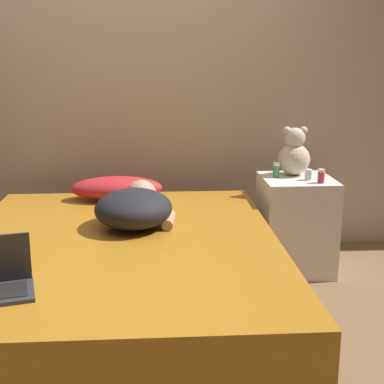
{
  "coord_description": "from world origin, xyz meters",
  "views": [
    {
      "loc": [
        0.2,
        -2.59,
        1.38
      ],
      "look_at": [
        0.39,
        0.26,
        0.67
      ],
      "focal_mm": 50.0,
      "sensor_mm": 36.0,
      "label": 1
    }
  ],
  "objects_px": {
    "bottle_red": "(321,176)",
    "bottle_clear": "(308,175)",
    "pillow": "(117,188)",
    "bottle_green": "(276,170)",
    "teddy_bear": "(294,154)",
    "person_lying": "(135,207)"
  },
  "relations": [
    {
      "from": "bottle_clear",
      "to": "bottle_red",
      "type": "bearing_deg",
      "value": -56.88
    },
    {
      "from": "pillow",
      "to": "bottle_clear",
      "type": "xyz_separation_m",
      "value": [
        1.23,
        -0.12,
        0.1
      ]
    },
    {
      "from": "person_lying",
      "to": "teddy_bear",
      "type": "relative_size",
      "value": 2.05
    },
    {
      "from": "teddy_bear",
      "to": "bottle_clear",
      "type": "bearing_deg",
      "value": -71.08
    },
    {
      "from": "bottle_red",
      "to": "bottle_green",
      "type": "bearing_deg",
      "value": 143.27
    },
    {
      "from": "pillow",
      "to": "bottle_green",
      "type": "distance_m",
      "value": 1.05
    },
    {
      "from": "bottle_clear",
      "to": "bottle_red",
      "type": "xyz_separation_m",
      "value": [
        0.06,
        -0.09,
        0.01
      ]
    },
    {
      "from": "person_lying",
      "to": "bottle_red",
      "type": "xyz_separation_m",
      "value": [
        1.15,
        0.34,
        0.08
      ]
    },
    {
      "from": "person_lying",
      "to": "bottle_red",
      "type": "relative_size",
      "value": 7.55
    },
    {
      "from": "pillow",
      "to": "bottle_red",
      "type": "distance_m",
      "value": 1.31
    },
    {
      "from": "bottle_green",
      "to": "teddy_bear",
      "type": "bearing_deg",
      "value": 26.84
    },
    {
      "from": "bottle_clear",
      "to": "pillow",
      "type": "bearing_deg",
      "value": 174.54
    },
    {
      "from": "bottle_green",
      "to": "bottle_clear",
      "type": "bearing_deg",
      "value": -27.17
    },
    {
      "from": "pillow",
      "to": "bottle_green",
      "type": "relative_size",
      "value": 6.01
    },
    {
      "from": "bottle_red",
      "to": "bottle_clear",
      "type": "bearing_deg",
      "value": 123.12
    },
    {
      "from": "pillow",
      "to": "person_lying",
      "type": "xyz_separation_m",
      "value": [
        0.14,
        -0.55,
        0.02
      ]
    },
    {
      "from": "person_lying",
      "to": "bottle_clear",
      "type": "xyz_separation_m",
      "value": [
        1.09,
        0.43,
        0.07
      ]
    },
    {
      "from": "bottle_clear",
      "to": "bottle_red",
      "type": "distance_m",
      "value": 0.1
    },
    {
      "from": "teddy_bear",
      "to": "bottle_green",
      "type": "bearing_deg",
      "value": -153.16
    },
    {
      "from": "person_lying",
      "to": "bottle_clear",
      "type": "height_order",
      "value": "bottle_clear"
    },
    {
      "from": "person_lying",
      "to": "teddy_bear",
      "type": "bearing_deg",
      "value": 35.91
    },
    {
      "from": "bottle_clear",
      "to": "bottle_green",
      "type": "height_order",
      "value": "bottle_green"
    }
  ]
}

